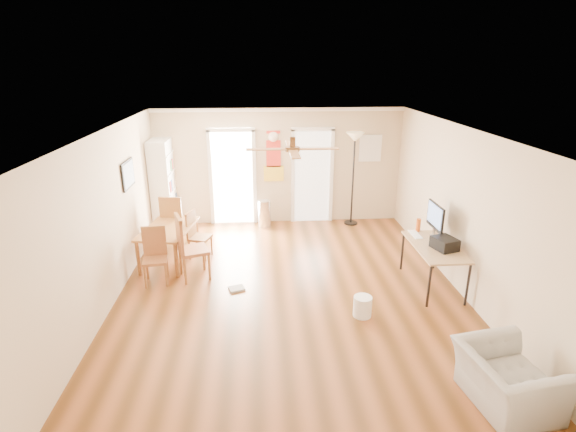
{
  "coord_description": "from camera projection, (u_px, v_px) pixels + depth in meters",
  "views": [
    {
      "loc": [
        -0.47,
        -6.17,
        3.56
      ],
      "look_at": [
        0.0,
        0.6,
        1.15
      ],
      "focal_mm": 27.4,
      "sensor_mm": 36.0,
      "label": 1
    }
  ],
  "objects": [
    {
      "name": "floor",
      "position": [
        291.0,
        296.0,
        7.02
      ],
      "size": [
        7.0,
        7.0,
        0.0
      ],
      "primitive_type": "plane",
      "color": "brown",
      "rests_on": "ground"
    },
    {
      "name": "ceiling",
      "position": [
        291.0,
        133.0,
        6.15
      ],
      "size": [
        5.5,
        7.0,
        0.0
      ],
      "primitive_type": null,
      "color": "silver",
      "rests_on": "floor"
    },
    {
      "name": "wall_back",
      "position": [
        279.0,
        167.0,
        9.88
      ],
      "size": [
        5.5,
        0.04,
        2.6
      ],
      "primitive_type": null,
      "color": "beige",
      "rests_on": "floor"
    },
    {
      "name": "wall_front",
      "position": [
        325.0,
        379.0,
        3.3
      ],
      "size": [
        5.5,
        0.04,
        2.6
      ],
      "primitive_type": null,
      "color": "beige",
      "rests_on": "floor"
    },
    {
      "name": "wall_left",
      "position": [
        103.0,
        224.0,
        6.41
      ],
      "size": [
        0.04,
        7.0,
        2.6
      ],
      "primitive_type": null,
      "color": "beige",
      "rests_on": "floor"
    },
    {
      "name": "wall_right",
      "position": [
        468.0,
        216.0,
        6.77
      ],
      "size": [
        0.04,
        7.0,
        2.6
      ],
      "primitive_type": null,
      "color": "beige",
      "rests_on": "floor"
    },
    {
      "name": "crown_molding",
      "position": [
        291.0,
        136.0,
        6.17
      ],
      "size": [
        5.5,
        7.0,
        0.08
      ],
      "primitive_type": null,
      "color": "white",
      "rests_on": "wall_back"
    },
    {
      "name": "kitchen_doorway",
      "position": [
        233.0,
        179.0,
        9.88
      ],
      "size": [
        0.9,
        0.1,
        2.1
      ],
      "primitive_type": null,
      "color": "white",
      "rests_on": "wall_back"
    },
    {
      "name": "bathroom_doorway",
      "position": [
        312.0,
        177.0,
        10.0
      ],
      "size": [
        0.8,
        0.1,
        2.1
      ],
      "primitive_type": null,
      "color": "white",
      "rests_on": "wall_back"
    },
    {
      "name": "wall_decal",
      "position": [
        274.0,
        156.0,
        9.77
      ],
      "size": [
        0.46,
        0.03,
        1.1
      ],
      "primitive_type": "cube",
      "color": "red",
      "rests_on": "wall_back"
    },
    {
      "name": "ac_grille",
      "position": [
        370.0,
        148.0,
        9.85
      ],
      "size": [
        0.5,
        0.04,
        0.6
      ],
      "primitive_type": "cube",
      "color": "white",
      "rests_on": "wall_back"
    },
    {
      "name": "framed_poster",
      "position": [
        128.0,
        174.0,
        7.59
      ],
      "size": [
        0.04,
        0.66,
        0.48
      ],
      "primitive_type": "cube",
      "color": "black",
      "rests_on": "wall_left"
    },
    {
      "name": "ceiling_fan",
      "position": [
        293.0,
        149.0,
        5.93
      ],
      "size": [
        1.24,
        1.24,
        0.2
      ],
      "primitive_type": null,
      "color": "#593819",
      "rests_on": "ceiling"
    },
    {
      "name": "bookshelf",
      "position": [
        163.0,
        186.0,
        9.5
      ],
      "size": [
        0.5,
        0.94,
        2.0
      ],
      "primitive_type": null,
      "rotation": [
        0.0,
        0.0,
        0.11
      ],
      "color": "silver",
      "rests_on": "floor"
    },
    {
      "name": "dining_table",
      "position": [
        169.0,
        244.0,
        8.16
      ],
      "size": [
        1.01,
        1.45,
        0.67
      ],
      "primitive_type": null,
      "rotation": [
        0.0,
        0.0,
        -0.17
      ],
      "color": "#996031",
      "rests_on": "floor"
    },
    {
      "name": "dining_chair_right_a",
      "position": [
        200.0,
        235.0,
        8.28
      ],
      "size": [
        0.47,
        0.47,
        0.9
      ],
      "primitive_type": null,
      "rotation": [
        0.0,
        0.0,
        1.26
      ],
      "color": "olive",
      "rests_on": "floor"
    },
    {
      "name": "dining_chair_right_b",
      "position": [
        193.0,
        247.0,
        7.46
      ],
      "size": [
        0.6,
        0.6,
        1.14
      ],
      "primitive_type": null,
      "rotation": [
        0.0,
        0.0,
        1.91
      ],
      "color": "#A25F34",
      "rests_on": "floor"
    },
    {
      "name": "dining_chair_near",
      "position": [
        155.0,
        257.0,
        7.29
      ],
      "size": [
        0.44,
        0.44,
        0.95
      ],
      "primitive_type": null,
      "rotation": [
        0.0,
        0.0,
        0.13
      ],
      "color": "#955B30",
      "rests_on": "floor"
    },
    {
      "name": "dining_chair_far",
      "position": [
        175.0,
        220.0,
        8.79
      ],
      "size": [
        0.51,
        0.51,
        1.07
      ],
      "primitive_type": null,
      "rotation": [
        0.0,
        0.0,
        2.97
      ],
      "color": "olive",
      "rests_on": "floor"
    },
    {
      "name": "trash_can",
      "position": [
        264.0,
        214.0,
        9.88
      ],
      "size": [
        0.34,
        0.34,
        0.61
      ],
      "primitive_type": "cylinder",
      "rotation": [
        0.0,
        0.0,
        0.23
      ],
      "color": "silver",
      "rests_on": "floor"
    },
    {
      "name": "torchiere_lamp",
      "position": [
        353.0,
        180.0,
        9.8
      ],
      "size": [
        0.47,
        0.47,
        2.1
      ],
      "primitive_type": null,
      "rotation": [
        0.0,
        0.0,
        0.2
      ],
      "color": "black",
      "rests_on": "floor"
    },
    {
      "name": "computer_desk",
      "position": [
        432.0,
        266.0,
        7.23
      ],
      "size": [
        0.68,
        1.36,
        0.73
      ],
      "primitive_type": null,
      "color": "tan",
      "rests_on": "floor"
    },
    {
      "name": "imac",
      "position": [
        435.0,
        221.0,
        7.36
      ],
      "size": [
        0.16,
        0.64,
        0.59
      ],
      "primitive_type": null,
      "rotation": [
        0.0,
        0.0,
        -0.12
      ],
      "color": "black",
      "rests_on": "computer_desk"
    },
    {
      "name": "keyboard",
      "position": [
        415.0,
        234.0,
        7.54
      ],
      "size": [
        0.13,
        0.4,
        0.02
      ],
      "primitive_type": "cube",
      "rotation": [
        0.0,
        0.0,
        0.0
      ],
      "color": "white",
      "rests_on": "computer_desk"
    },
    {
      "name": "printer",
      "position": [
        445.0,
        244.0,
        6.95
      ],
      "size": [
        0.41,
        0.44,
        0.19
      ],
      "primitive_type": "cube",
      "rotation": [
        0.0,
        0.0,
        0.3
      ],
      "color": "black",
      "rests_on": "computer_desk"
    },
    {
      "name": "orange_bottle",
      "position": [
        418.0,
        225.0,
        7.67
      ],
      "size": [
        0.08,
        0.08,
        0.23
      ],
      "primitive_type": "cylinder",
      "rotation": [
        0.0,
        0.0,
        -0.0
      ],
      "color": "#D25212",
      "rests_on": "computer_desk"
    },
    {
      "name": "wastebasket_a",
      "position": [
        362.0,
        306.0,
        6.44
      ],
      "size": [
        0.31,
        0.31,
        0.31
      ],
      "primitive_type": "cylinder",
      "rotation": [
        0.0,
        0.0,
        0.15
      ],
      "color": "white",
      "rests_on": "floor"
    },
    {
      "name": "floor_cloth",
      "position": [
        237.0,
        289.0,
        7.22
      ],
      "size": [
        0.3,
        0.26,
        0.04
      ],
      "primitive_type": "cube",
      "rotation": [
        0.0,
        0.0,
        0.32
      ],
      "color": "#A6A6A1",
      "rests_on": "floor"
    },
    {
      "name": "armchair",
      "position": [
        507.0,
        380.0,
        4.72
      ],
      "size": [
        0.99,
        1.09,
        0.64
      ],
      "primitive_type": "imported",
      "rotation": [
        0.0,
        0.0,
        1.72
      ],
      "color": "#A4A49F",
      "rests_on": "floor"
    }
  ]
}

